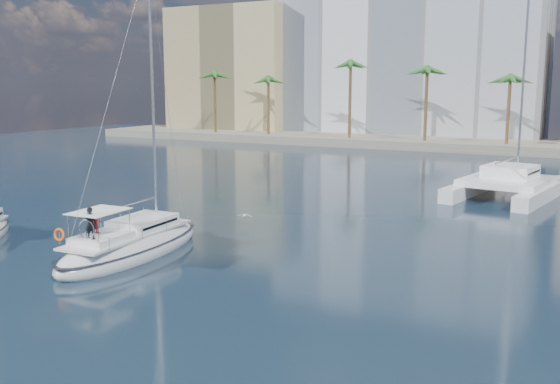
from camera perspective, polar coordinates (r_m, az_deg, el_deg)
The scene contains 9 objects.
ground at distance 34.02m, azimuth -2.78°, elevation -5.27°, with size 160.00×160.00×0.00m, color black.
quay at distance 91.31m, azimuth 16.73°, elevation 4.21°, with size 120.00×14.00×1.20m, color gray.
building_modern at distance 105.48m, azimuth 11.78°, elevation 12.40°, with size 42.00×16.00×28.00m, color white.
building_tan_left at distance 113.64m, azimuth -3.85°, elevation 10.87°, with size 22.00×14.00×22.00m, color tan.
palm_left at distance 99.23m, azimuth -3.44°, elevation 10.61°, with size 3.60×3.60×12.30m.
palm_centre at distance 87.02m, azimuth 16.55°, elevation 10.35°, with size 3.60×3.60×12.30m.
main_sloop at distance 33.74m, azimuth -13.42°, elevation -4.78°, with size 3.91×10.98×16.10m.
catamaran at distance 53.06m, azimuth 20.20°, elevation 0.89°, with size 8.67×14.10×19.09m.
seagull at distance 39.74m, azimuth -3.20°, elevation -2.16°, with size 1.06×0.46×0.20m.
Camera 1 is at (16.45, -28.44, 8.84)m, focal length 40.00 mm.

